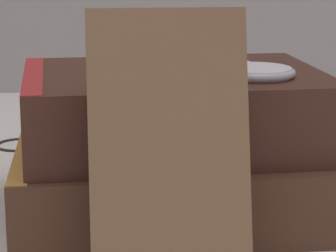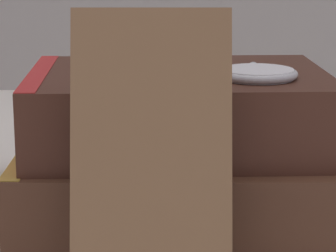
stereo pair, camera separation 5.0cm
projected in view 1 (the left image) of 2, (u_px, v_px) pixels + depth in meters
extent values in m
plane|color=silver|center=(202.00, 236.00, 0.48)|extent=(3.00, 3.00, 0.00)
cube|color=#4C2D1E|center=(172.00, 179.00, 0.52)|extent=(0.20, 0.16, 0.04)
cube|color=olive|center=(27.00, 184.00, 0.51)|extent=(0.01, 0.15, 0.04)
cube|color=#422319|center=(174.00, 109.00, 0.51)|extent=(0.19, 0.15, 0.05)
cube|color=#B22323|center=(35.00, 113.00, 0.50)|extent=(0.02, 0.14, 0.05)
cube|color=brown|center=(167.00, 147.00, 0.41)|extent=(0.08, 0.06, 0.14)
cylinder|color=silver|center=(255.00, 72.00, 0.48)|extent=(0.04, 0.04, 0.01)
torus|color=#B2B2B7|center=(255.00, 72.00, 0.48)|extent=(0.05, 0.05, 0.01)
sphere|color=#B2B2B7|center=(247.00, 66.00, 0.51)|extent=(0.01, 0.01, 0.01)
torus|color=black|center=(20.00, 143.00, 0.68)|extent=(0.05, 0.05, 0.00)
torus|color=black|center=(85.00, 142.00, 0.69)|extent=(0.05, 0.05, 0.00)
cylinder|color=black|center=(53.00, 143.00, 0.69)|extent=(0.02, 0.00, 0.00)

